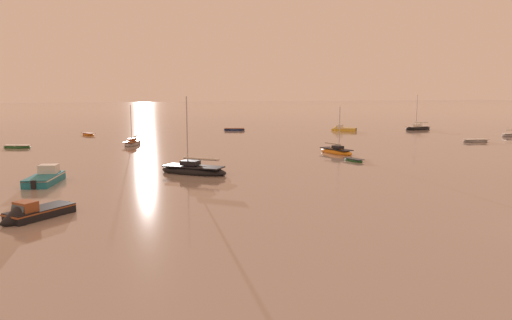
% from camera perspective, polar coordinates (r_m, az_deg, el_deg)
% --- Properties ---
extents(rowboat_moored_0, '(1.53, 3.04, 0.46)m').
position_cam_1_polar(rowboat_moored_0, '(54.58, 12.07, -0.02)').
color(rowboat_moored_0, '#23602D').
rests_on(rowboat_moored_0, ground).
extents(rowboat_moored_1, '(4.60, 2.14, 0.70)m').
position_cam_1_polar(rowboat_moored_1, '(82.51, 25.69, 2.17)').
color(rowboat_moored_1, gray).
rests_on(rowboat_moored_1, ground).
extents(rowboat_moored_2, '(4.21, 2.81, 0.63)m').
position_cam_1_polar(rowboat_moored_2, '(74.77, -27.64, 1.47)').
color(rowboat_moored_2, '#23602D').
rests_on(rowboat_moored_2, ground).
extents(motorboat_moored_0, '(3.41, 6.25, 2.26)m').
position_cam_1_polar(motorboat_moored_0, '(45.14, -24.48, -2.05)').
color(motorboat_moored_0, '#197084').
rests_on(motorboat_moored_0, ground).
extents(sailboat_moored_0, '(2.92, 5.97, 6.41)m').
position_cam_1_polar(sailboat_moored_0, '(61.19, 9.97, 1.07)').
color(sailboat_moored_0, orange).
rests_on(sailboat_moored_0, ground).
extents(rowboat_moored_4, '(4.81, 3.28, 0.72)m').
position_cam_1_polar(rowboat_moored_4, '(97.45, -2.72, 3.81)').
color(rowboat_moored_4, navy).
rests_on(rowboat_moored_4, ground).
extents(rowboat_moored_5, '(2.87, 3.95, 0.60)m').
position_cam_1_polar(rowboat_moored_5, '(92.10, -20.17, 3.02)').
color(rowboat_moored_5, orange).
rests_on(rowboat_moored_5, ground).
extents(motorboat_moored_1, '(4.76, 4.45, 1.84)m').
position_cam_1_polar(motorboat_moored_1, '(32.20, -26.38, -6.23)').
color(motorboat_moored_1, black).
rests_on(motorboat_moored_1, ground).
extents(sailboat_moored_2, '(6.78, 6.33, 7.95)m').
position_cam_1_polar(sailboat_moored_2, '(45.52, -7.80, -1.28)').
color(sailboat_moored_2, black).
rests_on(sailboat_moored_2, ground).
extents(sailboat_moored_3, '(7.22, 3.17, 7.81)m').
position_cam_1_polar(sailboat_moored_3, '(105.59, 19.54, 3.77)').
color(sailboat_moored_3, black).
rests_on(sailboat_moored_3, ground).
extents(sailboat_moored_4, '(3.92, 5.95, 6.41)m').
position_cam_1_polar(sailboat_moored_4, '(72.61, -15.08, 2.04)').
color(sailboat_moored_4, gray).
rests_on(sailboat_moored_4, ground).
extents(motorboat_moored_3, '(5.21, 4.95, 2.03)m').
position_cam_1_polar(motorboat_moored_3, '(97.93, 10.56, 3.77)').
color(motorboat_moored_3, gold).
rests_on(motorboat_moored_3, ground).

